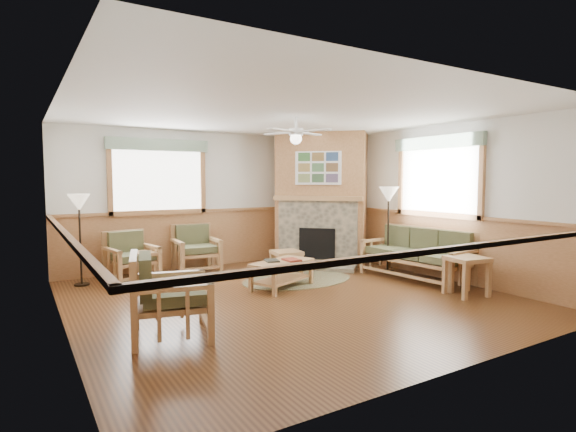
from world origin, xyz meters
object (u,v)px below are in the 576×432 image
end_table_chairs (148,266)px  footstool (287,262)px  armchair_left (171,295)px  floor_lamp_left (80,240)px  sofa (416,254)px  floor_lamp_right (388,229)px  coffee_table (282,274)px  end_table_sofa (467,276)px  armchair_back_right (196,248)px  armchair_back_left (132,256)px

end_table_chairs → footstool: bearing=-20.5°
armchair_left → floor_lamp_left: (-0.55, 3.19, 0.29)m
sofa → floor_lamp_right: floor_lamp_right is taller
sofa → footstool: sofa is taller
footstool → floor_lamp_left: 3.55m
armchair_left → coffee_table: size_ratio=0.86×
coffee_table → end_table_sofa: bearing=-64.2°
sofa → floor_lamp_right: size_ratio=1.19×
armchair_back_right → end_table_sofa: size_ratio=1.50×
sofa → end_table_chairs: sofa is taller
coffee_table → floor_lamp_right: floor_lamp_right is taller
armchair_back_right → floor_lamp_left: 2.06m
footstool → floor_lamp_right: bearing=-25.7°
armchair_back_right → armchair_left: bearing=-110.8°
armchair_back_right → armchair_left: (-1.48, -3.30, 0.03)m
sofa → floor_lamp_right: 0.80m
footstool → end_table_sofa: bearing=-61.0°
armchair_back_left → floor_lamp_left: (-0.80, 0.06, 0.34)m
armchair_back_left → coffee_table: size_ratio=0.78×
coffee_table → end_table_sofa: size_ratio=1.84×
armchair_back_right → armchair_left: size_ratio=0.94×
armchair_left → footstool: bearing=-38.7°
footstool → floor_lamp_left: size_ratio=0.33×
end_table_sofa → floor_lamp_right: 1.98m
armchair_back_left → floor_lamp_left: bearing=165.0°
end_table_chairs → footstool: size_ratio=0.99×
armchair_back_right → end_table_chairs: 1.02m
armchair_left → floor_lamp_right: bearing=-60.0°
end_table_chairs → armchair_left: bearing=-99.4°
armchair_back_right → floor_lamp_left: size_ratio=0.58×
armchair_back_left → floor_lamp_right: size_ratio=0.52×
end_table_chairs → end_table_sofa: end_table_sofa is taller
end_table_sofa → floor_lamp_right: bearing=83.6°
armchair_back_right → coffee_table: (0.73, -1.99, -0.22)m
floor_lamp_right → footstool: bearing=154.3°
floor_lamp_right → coffee_table: bearing=-179.1°
sofa → end_table_sofa: size_ratio=3.28×
end_table_chairs → floor_lamp_right: 4.43m
end_table_sofa → floor_lamp_left: bearing=142.6°
armchair_back_left → armchair_left: bearing=-105.2°
sofa → end_table_chairs: 4.71m
sofa → floor_lamp_left: floor_lamp_left is taller
coffee_table → end_table_chairs: end_table_chairs is taller
armchair_back_left → sofa: bearing=-40.6°
sofa → floor_lamp_left: size_ratio=1.27×
armchair_left → armchair_back_right: bearing=-10.7°
armchair_back_left → coffee_table: armchair_back_left is taller
end_table_sofa → footstool: end_table_sofa is taller
coffee_table → floor_lamp_left: bearing=122.9°
coffee_table → floor_lamp_right: size_ratio=0.67×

